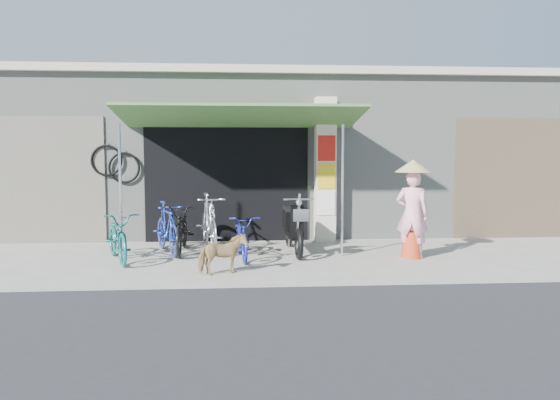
{
  "coord_description": "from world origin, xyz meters",
  "views": [
    {
      "loc": [
        -0.93,
        -8.88,
        1.87
      ],
      "look_at": [
        -0.2,
        1.0,
        1.0
      ],
      "focal_mm": 35.0,
      "sensor_mm": 36.0,
      "label": 1
    }
  ],
  "objects": [
    {
      "name": "ground",
      "position": [
        0.0,
        0.0,
        0.0
      ],
      "size": [
        80.0,
        80.0,
        0.0
      ],
      "primitive_type": "plane",
      "color": "#A39D93",
      "rests_on": "ground"
    },
    {
      "name": "shop_pillar",
      "position": [
        0.85,
        2.45,
        1.5
      ],
      "size": [
        0.42,
        0.44,
        3.0
      ],
      "color": "beige",
      "rests_on": "ground"
    },
    {
      "name": "bike_silver",
      "position": [
        -1.52,
        1.47,
        0.55
      ],
      "size": [
        0.85,
        1.88,
        1.09
      ],
      "primitive_type": "imported",
      "rotation": [
        0.0,
        0.0,
        0.19
      ],
      "color": "silver",
      "rests_on": "ground"
    },
    {
      "name": "bike_black",
      "position": [
        -2.01,
        1.3,
        0.46
      ],
      "size": [
        0.65,
        1.76,
        0.92
      ],
      "primitive_type": "imported",
      "rotation": [
        0.0,
        0.0,
        0.02
      ],
      "color": "black",
      "rests_on": "ground"
    },
    {
      "name": "bike_teal",
      "position": [
        -3.02,
        0.57,
        0.43
      ],
      "size": [
        1.12,
        1.73,
        0.86
      ],
      "primitive_type": "imported",
      "rotation": [
        0.0,
        0.0,
        0.37
      ],
      "color": "#166462",
      "rests_on": "ground"
    },
    {
      "name": "bike_blue",
      "position": [
        -2.28,
        1.25,
        0.48
      ],
      "size": [
        0.98,
        1.65,
        0.96
      ],
      "primitive_type": "imported",
      "rotation": [
        0.0,
        0.0,
        0.36
      ],
      "color": "navy",
      "rests_on": "ground"
    },
    {
      "name": "bike_navy",
      "position": [
        -0.89,
        0.6,
        0.39
      ],
      "size": [
        0.67,
        1.54,
        0.79
      ],
      "primitive_type": "imported",
      "rotation": [
        0.0,
        0.0,
        0.1
      ],
      "color": "navy",
      "rests_on": "ground"
    },
    {
      "name": "street_dog",
      "position": [
        -1.2,
        -0.61,
        0.31
      ],
      "size": [
        0.81,
        0.57,
        0.62
      ],
      "primitive_type": "imported",
      "rotation": [
        0.0,
        0.0,
        1.93
      ],
      "color": "tan",
      "rests_on": "ground"
    },
    {
      "name": "bicycle_shop",
      "position": [
        -0.0,
        5.09,
        1.83
      ],
      "size": [
        12.3,
        5.3,
        3.66
      ],
      "color": "gray",
      "rests_on": "ground"
    },
    {
      "name": "awning",
      "position": [
        -0.9,
        1.63,
        2.51
      ],
      "size": [
        4.6,
        1.88,
        2.72
      ],
      "color": "#3D6B30",
      "rests_on": "ground"
    },
    {
      "name": "neighbour_right",
      "position": [
        5.0,
        2.59,
        1.3
      ],
      "size": [
        2.6,
        0.06,
        2.6
      ],
      "primitive_type": "cube",
      "color": "brown",
      "rests_on": "ground"
    },
    {
      "name": "moped",
      "position": [
        0.06,
        1.16,
        0.49
      ],
      "size": [
        0.54,
        1.9,
        1.07
      ],
      "rotation": [
        0.0,
        0.0,
        0.04
      ],
      "color": "black",
      "rests_on": "ground"
    },
    {
      "name": "neighbour_left",
      "position": [
        -5.0,
        2.59,
        1.3
      ],
      "size": [
        2.6,
        0.06,
        2.6
      ],
      "primitive_type": "cube",
      "color": "#6B665B",
      "rests_on": "ground"
    },
    {
      "name": "road_strip",
      "position": [
        0.0,
        -4.5,
        0.01
      ],
      "size": [
        80.0,
        6.0,
        0.01
      ],
      "primitive_type": "cube",
      "color": "#313134",
      "rests_on": "ground"
    },
    {
      "name": "nun",
      "position": [
        2.1,
        0.49,
        0.86
      ],
      "size": [
        0.67,
        0.64,
        1.74
      ],
      "rotation": [
        0.0,
        0.0,
        2.73
      ],
      "color": "#FFABBC",
      "rests_on": "ground"
    }
  ]
}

